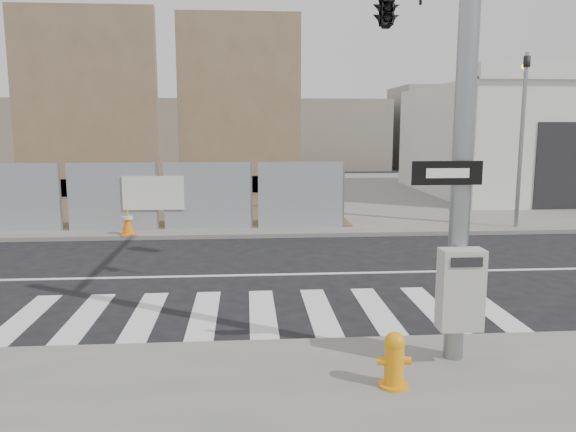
{
  "coord_description": "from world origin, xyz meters",
  "views": [
    {
      "loc": [
        -0.26,
        -11.78,
        3.21
      ],
      "look_at": [
        0.58,
        -0.67,
        1.4
      ],
      "focal_mm": 35.0,
      "sensor_mm": 36.0,
      "label": 1
    }
  ],
  "objects": [
    {
      "name": "ground",
      "position": [
        0.0,
        0.0,
        0.0
      ],
      "size": [
        100.0,
        100.0,
        0.0
      ],
      "primitive_type": "plane",
      "color": "black",
      "rests_on": "ground"
    },
    {
      "name": "sidewalk_far",
      "position": [
        0.0,
        14.0,
        0.06
      ],
      "size": [
        50.0,
        20.0,
        0.12
      ],
      "primitive_type": "cube",
      "color": "slate",
      "rests_on": "ground"
    },
    {
      "name": "signal_pole",
      "position": [
        2.49,
        -2.05,
        4.78
      ],
      "size": [
        0.96,
        5.87,
        7.0
      ],
      "color": "gray",
      "rests_on": "sidewalk_near"
    },
    {
      "name": "far_signal_pole",
      "position": [
        8.0,
        4.6,
        3.48
      ],
      "size": [
        0.16,
        0.2,
        5.6
      ],
      "color": "gray",
      "rests_on": "sidewalk_far"
    },
    {
      "name": "concrete_wall_left",
      "position": [
        -7.0,
        13.08,
        3.38
      ],
      "size": [
        6.0,
        1.3,
        8.0
      ],
      "color": "brown",
      "rests_on": "sidewalk_far"
    },
    {
      "name": "concrete_wall_right",
      "position": [
        -0.5,
        14.08,
        3.38
      ],
      "size": [
        5.5,
        1.3,
        8.0
      ],
      "color": "brown",
      "rests_on": "sidewalk_far"
    },
    {
      "name": "auto_shop",
      "position": [
        14.0,
        12.97,
        2.54
      ],
      "size": [
        12.0,
        10.2,
        5.95
      ],
      "color": "silver",
      "rests_on": "sidewalk_far"
    },
    {
      "name": "utility_pole_right",
      "position": [
        6.5,
        5.5,
        5.2
      ],
      "size": [
        1.6,
        0.28,
        10.0
      ],
      "color": "#473421",
      "rests_on": "sidewalk_far"
    },
    {
      "name": "fire_hydrant",
      "position": [
        1.48,
        -5.59,
        0.45
      ],
      "size": [
        0.45,
        0.45,
        0.68
      ],
      "rotation": [
        0.0,
        0.0,
        -0.3
      ],
      "color": "orange",
      "rests_on": "sidewalk_near"
    },
    {
      "name": "traffic_cone_c",
      "position": [
        -3.94,
        5.14,
        0.44
      ],
      "size": [
        0.41,
        0.41,
        0.65
      ],
      "rotation": [
        0.0,
        0.0,
        -0.3
      ],
      "color": "orange",
      "rests_on": "sidewalk_far"
    },
    {
      "name": "traffic_cone_d",
      "position": [
        -3.63,
        4.22,
        0.49
      ],
      "size": [
        0.49,
        0.49,
        0.76
      ],
      "rotation": [
        0.0,
        0.0,
        0.31
      ],
      "color": "orange",
      "rests_on": "sidewalk_far"
    }
  ]
}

